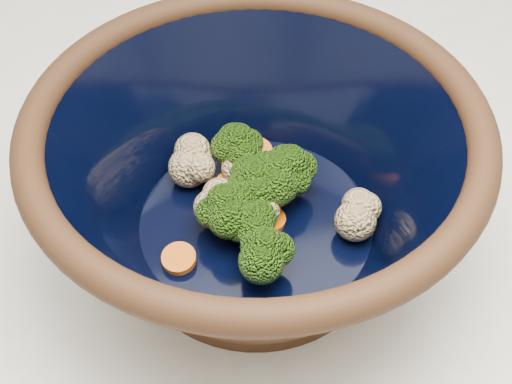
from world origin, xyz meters
name	(u,v)px	position (x,y,z in m)	size (l,w,h in m)	color
mixing_bowl	(256,179)	(-0.07, -0.07, 0.98)	(0.39, 0.39, 0.14)	black
vegetable_pile	(255,190)	(-0.07, -0.06, 0.96)	(0.16, 0.15, 0.05)	#608442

